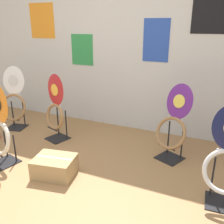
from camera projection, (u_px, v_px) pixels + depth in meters
name	position (u px, v px, depth m)	size (l,w,h in m)	color
ground_plane	(32.00, 204.00, 2.29)	(14.00, 14.00, 0.00)	#A37547
wall_back	(120.00, 43.00, 3.67)	(8.00, 0.07, 2.60)	silver
toilet_seat_display_purple_note	(173.00, 127.00, 2.95)	(0.46, 0.42, 0.92)	black
toilet_seat_display_crimson_swirl	(55.00, 109.00, 3.45)	(0.39, 0.35, 0.94)	black
toilet_seat_display_white_plain	(14.00, 102.00, 3.85)	(0.45, 0.34, 0.97)	black
toilet_seat_display_orange_sun	(0.00, 129.00, 2.83)	(0.42, 0.33, 0.96)	black
storage_box	(55.00, 166.00, 2.71)	(0.48, 0.41, 0.21)	tan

